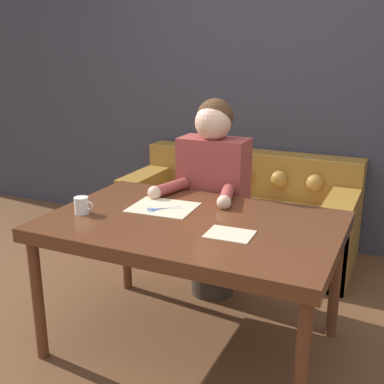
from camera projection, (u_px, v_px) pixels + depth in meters
ground_plane at (179, 345)px, 2.66m from camera, size 16.00×16.00×0.00m
wall_back at (276, 84)px, 3.81m from camera, size 8.00×0.06×2.60m
dining_table at (192, 232)px, 2.47m from camera, size 1.48×0.96×0.74m
couch at (240, 217)px, 3.81m from camera, size 1.76×0.78×0.78m
person at (213, 197)px, 3.05m from camera, size 0.51×0.56×1.29m
pattern_paper_main at (163, 207)px, 2.64m from camera, size 0.36×0.31×0.00m
pattern_paper_offcut at (230, 234)px, 2.26m from camera, size 0.22×0.18×0.00m
scissors at (158, 210)px, 2.60m from camera, size 0.17×0.16×0.01m
mug at (82, 205)px, 2.53m from camera, size 0.11×0.08×0.09m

